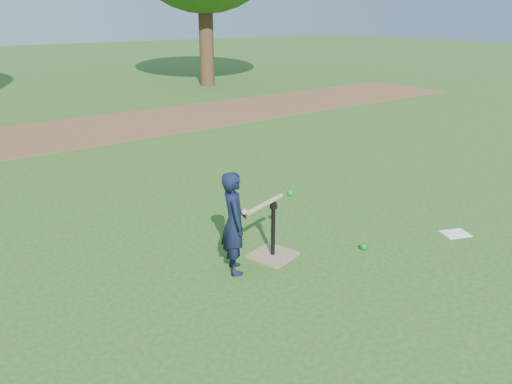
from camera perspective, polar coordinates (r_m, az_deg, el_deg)
ground at (r=5.23m, az=3.98°, el=-8.54°), size 80.00×80.00×0.00m
dirt_strip at (r=11.62m, az=-21.21°, el=6.25°), size 24.00×3.00×0.01m
child at (r=4.93m, az=-2.52°, el=-3.53°), size 0.39×0.45×1.05m
wiffle_ball_ground at (r=5.67m, az=12.22°, el=-6.11°), size 0.08×0.08×0.08m
clipboard at (r=6.39m, az=21.82°, el=-4.44°), size 0.37×0.33×0.01m
batting_tee at (r=5.39m, az=1.94°, el=-6.28°), size 0.53×0.53×0.61m
swing_action at (r=5.11m, az=1.48°, el=-1.18°), size 0.73×0.24×0.10m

